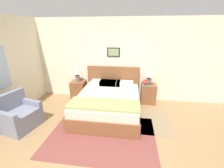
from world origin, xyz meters
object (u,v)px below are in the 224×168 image
at_px(nightstand_near_window, 79,90).
at_px(table_lamp_by_door, 149,75).
at_px(table_lamp_near_window, 77,72).
at_px(armchair, 19,116).
at_px(nightstand_by_door, 148,94).
at_px(bed, 108,102).

xyz_separation_m(nightstand_near_window, table_lamp_by_door, (2.30, -0.01, 0.64)).
bearing_deg(nightstand_near_window, table_lamp_near_window, -72.37).
xyz_separation_m(nightstand_near_window, table_lamp_near_window, (0.00, -0.01, 0.64)).
height_order(armchair, table_lamp_by_door, table_lamp_by_door).
bearing_deg(table_lamp_by_door, nightstand_by_door, 38.22).
bearing_deg(bed, nightstand_by_door, 34.38).
xyz_separation_m(armchair, nightstand_near_window, (0.83, 1.77, 0.01)).
height_order(bed, table_lamp_near_window, bed).
bearing_deg(nightstand_near_window, armchair, -115.02).
bearing_deg(table_lamp_near_window, table_lamp_by_door, 0.00).
bearing_deg(table_lamp_by_door, nightstand_near_window, 179.64).
bearing_deg(bed, table_lamp_by_door, 34.32).
height_order(nightstand_near_window, nightstand_by_door, same).
distance_m(armchair, table_lamp_near_window, 2.05).
bearing_deg(nightstand_by_door, table_lamp_by_door, -141.78).
distance_m(armchair, nightstand_by_door, 3.60).
height_order(bed, table_lamp_by_door, bed).
bearing_deg(nightstand_by_door, table_lamp_near_window, -179.64).
bearing_deg(table_lamp_near_window, nightstand_near_window, 107.63).
xyz_separation_m(bed, armchair, (-1.98, -0.98, -0.02)).
height_order(nightstand_near_window, table_lamp_by_door, table_lamp_by_door).
bearing_deg(bed, nightstand_near_window, 145.55).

